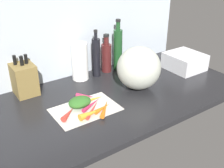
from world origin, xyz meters
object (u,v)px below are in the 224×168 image
at_px(winter_squash, 139,68).
at_px(bottle_1, 106,57).
at_px(carrot_1, 68,114).
at_px(bottle_0, 96,57).
at_px(carrot_3, 85,96).
at_px(dish_rack, 185,61).
at_px(carrot_7, 103,108).
at_px(cutting_board, 85,109).
at_px(paper_towel_roll, 80,61).
at_px(carrot_6, 93,109).
at_px(knife_block, 24,79).
at_px(carrot_4, 105,108).
at_px(carrot_2, 92,100).
at_px(carrot_5, 91,113).
at_px(carrot_0, 92,104).
at_px(bottle_2, 118,49).

xyz_separation_m(winter_squash, bottle_1, (-0.02, 0.32, -0.02)).
distance_m(carrot_1, bottle_0, 0.53).
relative_size(carrot_3, dish_rack, 0.44).
relative_size(carrot_1, carrot_7, 0.97).
relative_size(cutting_board, paper_towel_roll, 1.42).
distance_m(carrot_6, bottle_1, 0.54).
distance_m(cutting_board, carrot_1, 0.11).
distance_m(knife_block, dish_rack, 1.09).
bearing_deg(cutting_board, carrot_4, -43.39).
distance_m(carrot_2, carrot_5, 0.15).
bearing_deg(carrot_1, carrot_7, -15.12).
bearing_deg(carrot_5, carrot_2, 58.56).
bearing_deg(paper_towel_roll, carrot_2, -107.65).
xyz_separation_m(carrot_5, carrot_7, (0.08, 0.02, -0.01)).
relative_size(winter_squash, paper_towel_roll, 1.11).
distance_m(carrot_2, knife_block, 0.42).
xyz_separation_m(cutting_board, carrot_6, (0.02, -0.04, 0.01)).
bearing_deg(carrot_7, carrot_4, -41.97).
bearing_deg(carrot_7, carrot_1, 164.88).
distance_m(winter_squash, bottle_1, 0.32).
relative_size(cutting_board, carrot_0, 2.25).
xyz_separation_m(bottle_0, dish_rack, (0.57, -0.25, -0.08)).
distance_m(bottle_0, dish_rack, 0.63).
height_order(cutting_board, dish_rack, dish_rack).
relative_size(carrot_0, carrot_7, 1.35).
height_order(carrot_4, bottle_1, bottle_1).
xyz_separation_m(carrot_1, bottle_0, (0.38, 0.35, 0.11)).
height_order(carrot_1, winter_squash, winter_squash).
distance_m(carrot_1, bottle_2, 0.68).
relative_size(winter_squash, bottle_2, 0.76).
relative_size(carrot_5, bottle_0, 0.43).
xyz_separation_m(carrot_4, carrot_7, (-0.01, 0.01, 0.00)).
distance_m(carrot_6, knife_block, 0.47).
height_order(carrot_7, bottle_1, bottle_1).
height_order(carrot_3, carrot_4, same).
xyz_separation_m(carrot_5, winter_squash, (0.41, 0.12, 0.10)).
xyz_separation_m(carrot_3, knife_block, (-0.25, 0.27, 0.07)).
bearing_deg(dish_rack, cutting_board, -174.44).
height_order(carrot_2, dish_rack, dish_rack).
bearing_deg(knife_block, carrot_7, -58.14).
distance_m(carrot_0, knife_block, 0.44).
distance_m(carrot_3, paper_towel_roll, 0.30).
bearing_deg(cutting_board, bottle_1, 44.15).
height_order(carrot_1, bottle_1, bottle_1).
height_order(carrot_2, bottle_0, bottle_0).
bearing_deg(carrot_5, bottle_0, 55.46).
bearing_deg(carrot_6, carrot_7, -24.69).
bearing_deg(winter_squash, carrot_1, -173.19).
relative_size(carrot_0, carrot_4, 0.93).
height_order(knife_block, bottle_2, bottle_2).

